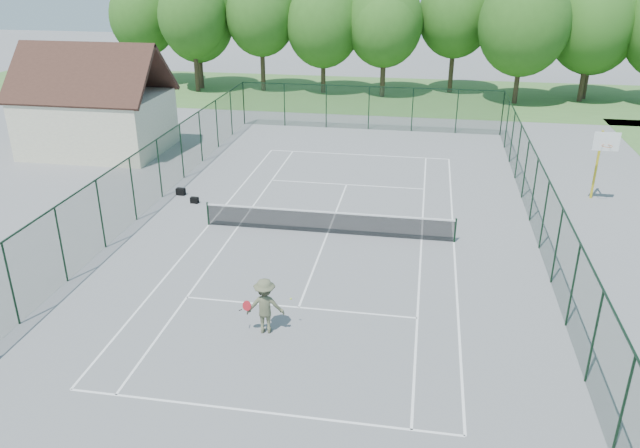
{
  "coord_description": "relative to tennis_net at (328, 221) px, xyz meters",
  "views": [
    {
      "loc": [
        3.93,
        -24.81,
        11.38
      ],
      "look_at": [
        0.0,
        -2.0,
        1.3
      ],
      "focal_mm": 35.0,
      "sensor_mm": 36.0,
      "label": 1
    }
  ],
  "objects": [
    {
      "name": "sports_bag_a",
      "position": [
        -8.17,
        3.43,
        -0.4
      ],
      "size": [
        0.47,
        0.31,
        0.36
      ],
      "primitive_type": "cube",
      "rotation": [
        0.0,
        0.0,
        -0.1
      ],
      "color": "black",
      "rests_on": "ground"
    },
    {
      "name": "basketball_goal",
      "position": [
        12.45,
        6.03,
        1.99
      ],
      "size": [
        1.2,
        1.43,
        3.65
      ],
      "color": "gold",
      "rests_on": "ground"
    },
    {
      "name": "ground",
      "position": [
        0.0,
        0.0,
        -0.58
      ],
      "size": [
        140.0,
        140.0,
        0.0
      ],
      "primitive_type": "plane",
      "color": "gray",
      "rests_on": "ground"
    },
    {
      "name": "grass_far",
      "position": [
        0.0,
        30.0,
        -0.57
      ],
      "size": [
        80.0,
        16.0,
        0.01
      ],
      "primitive_type": "cube",
      "color": "#4E7E3A",
      "rests_on": "ground"
    },
    {
      "name": "court_lines",
      "position": [
        0.0,
        0.0,
        -0.57
      ],
      "size": [
        11.05,
        23.85,
        0.01
      ],
      "color": "white",
      "rests_on": "ground"
    },
    {
      "name": "utility_building",
      "position": [
        -16.0,
        10.0,
        2.54
      ],
      "size": [
        8.6,
        6.27,
        6.63
      ],
      "color": "beige",
      "rests_on": "ground"
    },
    {
      "name": "tree_line_far",
      "position": [
        0.0,
        30.0,
        5.42
      ],
      "size": [
        39.4,
        6.4,
        9.7
      ],
      "color": "#443324",
      "rests_on": "ground"
    },
    {
      "name": "sports_bag_b",
      "position": [
        -7.08,
        2.47,
        -0.43
      ],
      "size": [
        0.4,
        0.26,
        0.3
      ],
      "primitive_type": "cube",
      "rotation": [
        0.0,
        0.0,
        -0.07
      ],
      "color": "black",
      "rests_on": "ground"
    },
    {
      "name": "tennis_player",
      "position": [
        -0.76,
        -8.03,
        0.38
      ],
      "size": [
        1.65,
        0.88,
        1.91
      ],
      "color": "#5A5D40",
      "rests_on": "ground"
    },
    {
      "name": "fence_enclosure",
      "position": [
        0.0,
        0.0,
        0.98
      ],
      "size": [
        18.05,
        36.05,
        3.02
      ],
      "color": "#19381F",
      "rests_on": "ground"
    },
    {
      "name": "tennis_net",
      "position": [
        0.0,
        0.0,
        0.0
      ],
      "size": [
        11.08,
        0.08,
        1.1
      ],
      "color": "black",
      "rests_on": "ground"
    }
  ]
}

